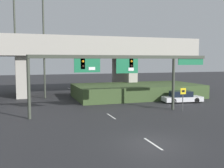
# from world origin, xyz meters

# --- Properties ---
(ground_plane) EXTENTS (160.00, 160.00, 0.00)m
(ground_plane) POSITION_xyz_m (0.00, 0.00, 0.00)
(ground_plane) COLOR #262628
(lane_markings) EXTENTS (0.14, 43.47, 0.01)m
(lane_markings) POSITION_xyz_m (0.00, 12.17, 0.00)
(lane_markings) COLOR silver
(lane_markings) RESTS_ON ground
(signal_gantry) EXTENTS (17.81, 0.44, 5.52)m
(signal_gantry) POSITION_xyz_m (1.26, 9.20, 4.55)
(signal_gantry) COLOR #383D33
(signal_gantry) RESTS_ON ground
(speed_limit_sign) EXTENTS (0.60, 0.11, 2.39)m
(speed_limit_sign) POSITION_xyz_m (7.32, 7.87, 1.56)
(speed_limit_sign) COLOR #4C4C4C
(speed_limit_sign) RESTS_ON ground
(highway_light_pole_near) EXTENTS (0.70, 0.36, 13.96)m
(highway_light_pole_near) POSITION_xyz_m (-4.91, 21.48, 7.36)
(highway_light_pole_near) COLOR #383D33
(highway_light_pole_near) RESTS_ON ground
(highway_light_pole_far) EXTENTS (0.70, 0.36, 18.00)m
(highway_light_pole_far) POSITION_xyz_m (-8.43, 21.73, 9.38)
(highway_light_pole_far) COLOR #383D33
(highway_light_pole_far) RESTS_ON ground
(overpass_bridge) EXTENTS (36.78, 9.90, 8.34)m
(overpass_bridge) POSITION_xyz_m (-0.00, 25.47, 5.98)
(overpass_bridge) COLOR #A39E93
(overpass_bridge) RESTS_ON ground
(grass_embankment) EXTENTS (16.85, 8.57, 1.76)m
(grass_embankment) POSITION_xyz_m (7.14, 18.57, 0.88)
(grass_embankment) COLOR #384C28
(grass_embankment) RESTS_ON ground
(parked_sedan_near_right) EXTENTS (4.86, 2.32, 1.37)m
(parked_sedan_near_right) POSITION_xyz_m (10.45, 12.84, 0.64)
(parked_sedan_near_right) COLOR silver
(parked_sedan_near_right) RESTS_ON ground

